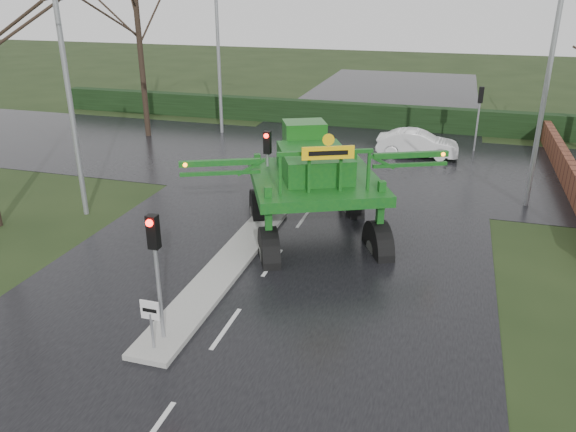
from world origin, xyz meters
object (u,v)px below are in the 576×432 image
(street_light_right, at_px, (543,57))
(street_light_left_far, at_px, (222,32))
(keep_left_sign, at_px, (151,317))
(street_light_left_near, at_px, (71,60))
(traffic_signal_near, at_px, (155,251))
(white_sedan, at_px, (416,157))
(traffic_signal_mid, at_px, (267,156))
(crop_sprayer, at_px, (267,185))
(traffic_signal_far, at_px, (480,104))

(street_light_right, distance_m, street_light_left_far, 18.24)
(keep_left_sign, bearing_deg, street_light_left_far, 107.78)
(street_light_left_near, bearing_deg, traffic_signal_near, -45.47)
(street_light_left_near, height_order, street_light_right, same)
(white_sedan, bearing_deg, street_light_right, -143.01)
(traffic_signal_mid, relative_size, crop_sprayer, 0.41)
(traffic_signal_mid, height_order, white_sedan, traffic_signal_mid)
(traffic_signal_mid, xyz_separation_m, white_sedan, (4.84, 10.53, -2.59))
(traffic_signal_far, distance_m, street_light_left_far, 15.08)
(traffic_signal_near, bearing_deg, traffic_signal_mid, 90.00)
(traffic_signal_mid, xyz_separation_m, street_light_left_near, (-6.89, -1.49, 3.40))
(street_light_left_near, height_order, white_sedan, street_light_left_near)
(street_light_right, bearing_deg, street_light_left_far, 153.98)
(traffic_signal_far, distance_m, street_light_right, 8.86)
(street_light_left_near, relative_size, crop_sprayer, 1.15)
(street_light_left_far, distance_m, crop_sprayer, 17.63)
(keep_left_sign, xyz_separation_m, white_sedan, (4.84, 19.52, -1.06))
(traffic_signal_mid, relative_size, street_light_left_near, 0.35)
(white_sedan, bearing_deg, street_light_left_far, 79.68)
(crop_sprayer, bearing_deg, street_light_left_far, 92.36)
(traffic_signal_near, xyz_separation_m, traffic_signal_far, (7.80, 21.02, 0.00))
(traffic_signal_near, bearing_deg, street_light_right, 53.87)
(keep_left_sign, bearing_deg, traffic_signal_far, 70.07)
(traffic_signal_far, bearing_deg, keep_left_sign, 70.07)
(keep_left_sign, distance_m, white_sedan, 20.14)
(keep_left_sign, distance_m, street_light_left_near, 11.32)
(traffic_signal_mid, relative_size, white_sedan, 0.83)
(traffic_signal_near, relative_size, street_light_left_far, 0.35)
(keep_left_sign, xyz_separation_m, traffic_signal_near, (0.00, 0.49, 1.53))
(traffic_signal_far, bearing_deg, street_light_left_near, 43.63)
(traffic_signal_mid, xyz_separation_m, crop_sprayer, (0.95, -2.89, -0.09))
(keep_left_sign, height_order, traffic_signal_mid, traffic_signal_mid)
(traffic_signal_near, distance_m, street_light_left_far, 22.37)
(traffic_signal_far, bearing_deg, traffic_signal_mid, 58.07)
(traffic_signal_mid, relative_size, street_light_right, 0.35)
(traffic_signal_far, height_order, crop_sprayer, crop_sprayer)
(traffic_signal_mid, bearing_deg, white_sedan, 65.30)
(keep_left_sign, bearing_deg, traffic_signal_mid, 90.00)
(traffic_signal_near, height_order, traffic_signal_far, same)
(street_light_left_far, bearing_deg, traffic_signal_far, 0.03)
(crop_sprayer, bearing_deg, keep_left_sign, -123.49)
(street_light_right, xyz_separation_m, white_sedan, (-4.65, 6.02, -5.99))
(street_light_left_far, relative_size, white_sedan, 2.36)
(street_light_left_far, xyz_separation_m, white_sedan, (11.74, -1.98, -5.99))
(traffic_signal_near, xyz_separation_m, street_light_left_near, (-6.89, 7.01, 3.40))
(keep_left_sign, xyz_separation_m, crop_sprayer, (0.95, 6.11, 1.44))
(traffic_signal_mid, height_order, street_light_left_far, street_light_left_far)
(traffic_signal_near, xyz_separation_m, crop_sprayer, (0.95, 5.61, -0.09))
(street_light_left_near, bearing_deg, white_sedan, 45.68)
(traffic_signal_near, bearing_deg, traffic_signal_far, 69.64)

